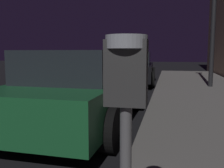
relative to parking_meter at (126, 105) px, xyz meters
name	(u,v)px	position (x,y,z in m)	size (l,w,h in m)	color
parking_meter	(126,105)	(0.00, 0.00, 0.00)	(0.19, 0.19, 1.32)	#59595B
car_green	(85,87)	(-1.41, 3.61, -0.43)	(2.11, 4.60, 1.43)	#19592D
car_black	(132,68)	(-1.41, 10.35, -0.44)	(2.17, 4.68, 1.43)	black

